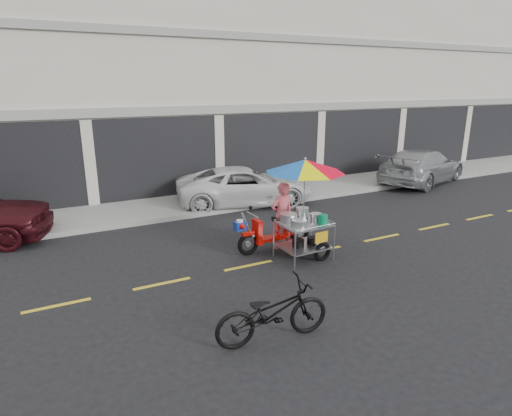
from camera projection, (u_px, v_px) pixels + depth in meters
name	position (u px, v px, depth m)	size (l,w,h in m)	color
ground	(321.00, 251.00, 10.62)	(90.00, 90.00, 0.00)	black
sidewalk	(231.00, 197.00, 15.30)	(45.00, 3.00, 0.15)	gray
shophouse_block	(240.00, 78.00, 19.71)	(36.00, 8.11, 10.40)	beige
centerline	(321.00, 250.00, 10.62)	(42.00, 0.10, 0.01)	gold
white_pickup	(245.00, 186.00, 14.54)	(2.12, 4.60, 1.28)	silver
silver_pickup	(422.00, 166.00, 17.67)	(1.98, 4.86, 1.41)	#A0A4A7
near_bicycle	(272.00, 312.00, 6.79)	(0.67, 1.91, 1.01)	black
food_vendor_rig	(295.00, 194.00, 10.03)	(2.43, 1.91, 2.41)	black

